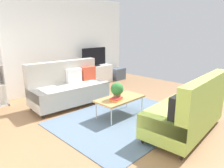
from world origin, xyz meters
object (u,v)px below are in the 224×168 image
Objects in this scene: storage_trunk at (118,74)px; couch_green at (188,110)px; couch_beige at (69,88)px; vase_1 at (83,65)px; vase_0 at (80,66)px; potted_plant at (117,90)px; tv_console at (94,75)px; tv at (94,57)px; table_book_0 at (116,100)px; coffee_table at (120,99)px; bottle_0 at (89,65)px.

couch_green is at bearing -120.07° from storage_trunk.
couch_beige reaches higher than storage_trunk.
couch_green is 4.12m from vase_1.
storage_trunk is at bearing -5.10° from vase_0.
potted_plant is (0.27, -1.43, 0.18)m from couch_beige.
couch_beige is 1.00× the size of couch_green.
storage_trunk is 1.75m from vase_0.
tv_console is at bearing -143.36° from couch_beige.
tv reaches higher than table_book_0.
vase_0 is 0.15m from vase_1.
coffee_table is at bearing 18.60° from table_book_0.
storage_trunk is (2.54, 2.47, -0.17)m from coffee_table.
potted_plant is at bearing 104.79° from couch_beige.
coffee_table is at bearing -114.81° from bottle_0.
tv_console is 3.10m from table_book_0.
storage_trunk is at bearing 42.86° from table_book_0.
coffee_table is 2.12× the size of storage_trunk.
bottle_0 is (1.36, 2.60, 0.29)m from table_book_0.
coffee_table is (-0.29, 1.42, -0.05)m from couch_green.
couch_beige is 2.16m from tv_console.
vase_0 is at bearing 78.24° from couch_green.
vase_0 is (0.57, 4.04, 0.25)m from couch_green.
bottle_0 is at bearing -29.75° from vase_1.
vase_0 reaches higher than table_book_0.
bottle_0 reaches higher than vase_1.
table_book_0 is 1.53× the size of vase_1.
tv_console reaches higher than coffee_table.
tv_console is 11.65× the size of vase_0.
couch_beige is at bearing -135.88° from vase_0.
couch_green is 4.09m from vase_0.
storage_trunk is 2.17× the size of table_book_0.
couch_beige is 1.74m from vase_0.
potted_plant is (-1.55, -2.56, -0.32)m from tv.
table_book_0 is at bearing -114.14° from vase_1.
vase_1 is (0.73, 4.04, 0.27)m from couch_green.
coffee_table is 3.00× the size of potted_plant.
vase_0 is at bearing 175.07° from tv_console.
couch_green is at bearing -102.58° from bottle_0.
tv is 5.82× the size of bottle_0.
couch_beige is at bearing -148.12° from tv.
bottle_0 is (1.55, 1.11, 0.28)m from couch_beige.
potted_plant reaches higher than coffee_table.
potted_plant is at bearing -116.74° from bottle_0.
vase_1 is at bearing 68.88° from coffee_table.
table_book_0 reaches higher than storage_trunk.
table_book_0 is at bearing -111.39° from vase_0.
potted_plant is at bearing -110.28° from vase_0.
couch_green is (0.66, -2.84, 0.00)m from couch_beige.
vase_0 is (-0.58, 0.05, 0.38)m from tv_console.
couch_beige reaches higher than coffee_table.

